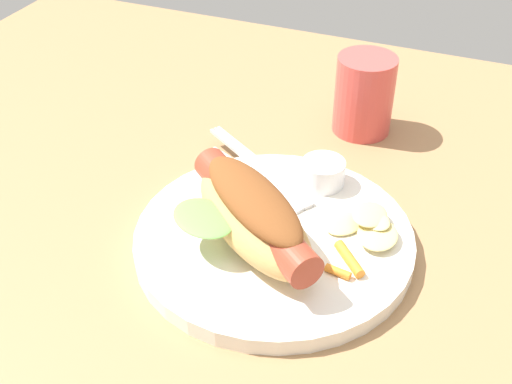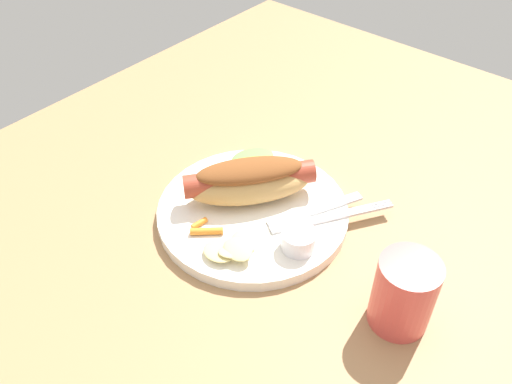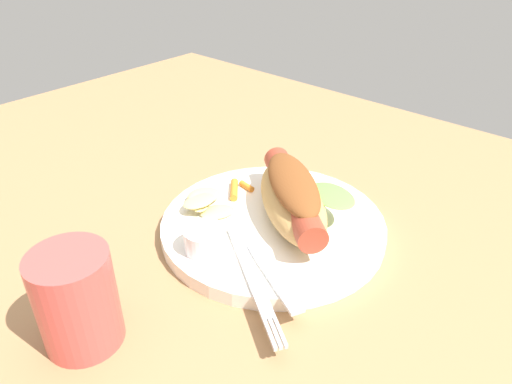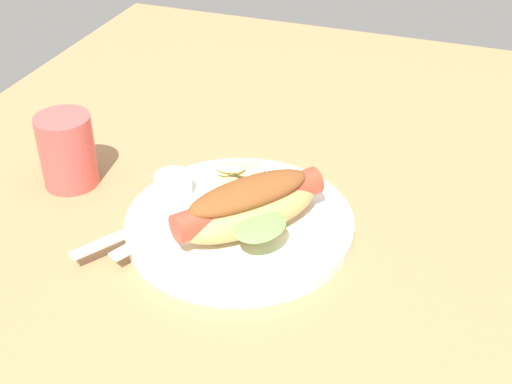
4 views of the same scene
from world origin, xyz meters
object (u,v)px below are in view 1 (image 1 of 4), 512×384
(chips_pile, at_px, (367,224))
(hot_dog, at_px, (252,214))
(plate, at_px, (274,239))
(knife, at_px, (253,179))
(drinking_cup, at_px, (364,95))
(fork, at_px, (261,166))
(carrot_garnish, at_px, (346,262))
(sauce_ramekin, at_px, (323,173))

(chips_pile, bearing_deg, hot_dog, 29.47)
(plate, height_order, knife, knife)
(knife, relative_size, drinking_cup, 1.52)
(hot_dog, xyz_separation_m, chips_pile, (-0.09, -0.05, -0.02))
(knife, bearing_deg, drinking_cup, -87.54)
(hot_dog, distance_m, drinking_cup, 0.24)
(plate, bearing_deg, drinking_cup, -95.11)
(fork, height_order, carrot_garnish, carrot_garnish)
(hot_dog, bearing_deg, drinking_cup, -59.32)
(fork, xyz_separation_m, carrot_garnish, (-0.12, 0.11, 0.00))
(hot_dog, xyz_separation_m, sauce_ramekin, (-0.03, -0.10, -0.02))
(hot_dog, xyz_separation_m, fork, (0.03, -0.11, -0.03))
(plate, relative_size, fork, 1.70)
(plate, relative_size, knife, 1.85)
(plate, distance_m, drinking_cup, 0.23)
(fork, height_order, chips_pile, chips_pile)
(fork, bearing_deg, chips_pile, -171.25)
(fork, xyz_separation_m, chips_pile, (-0.12, 0.05, 0.01))
(sauce_ramekin, distance_m, chips_pile, 0.08)
(drinking_cup, bearing_deg, plate, 84.89)
(fork, distance_m, carrot_garnish, 0.16)
(plate, xyz_separation_m, fork, (0.05, -0.09, 0.01))
(sauce_ramekin, relative_size, drinking_cup, 0.48)
(plate, xyz_separation_m, sauce_ramekin, (-0.02, -0.09, 0.02))
(carrot_garnish, bearing_deg, plate, -13.62)
(knife, xyz_separation_m, chips_pile, (-0.12, 0.03, 0.01))
(plate, relative_size, carrot_garnish, 6.15)
(hot_dog, distance_m, sauce_ramekin, 0.11)
(plate, height_order, chips_pile, chips_pile)
(plate, bearing_deg, chips_pile, -156.05)
(plate, bearing_deg, hot_dog, 50.74)
(plate, xyz_separation_m, knife, (0.05, -0.07, 0.01))
(sauce_ramekin, distance_m, drinking_cup, 0.14)
(plate, distance_m, knife, 0.08)
(hot_dog, distance_m, carrot_garnish, 0.09)
(drinking_cup, bearing_deg, knife, 66.93)
(hot_dog, relative_size, sauce_ramekin, 3.94)
(plate, xyz_separation_m, drinking_cup, (-0.02, -0.23, 0.04))
(chips_pile, xyz_separation_m, carrot_garnish, (0.00, 0.05, -0.00))
(sauce_ramekin, xyz_separation_m, chips_pile, (-0.06, 0.05, -0.00))
(sauce_ramekin, bearing_deg, fork, -1.22)
(chips_pile, height_order, carrot_garnish, chips_pile)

